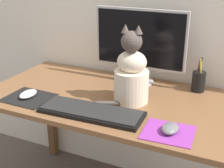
{
  "coord_description": "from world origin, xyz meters",
  "views": [
    {
      "loc": [
        0.55,
        -1.31,
        1.36
      ],
      "look_at": [
        -0.0,
        -0.11,
        0.82
      ],
      "focal_mm": 50.0,
      "sensor_mm": 36.0,
      "label": 1
    }
  ],
  "objects_px": {
    "keyboard": "(91,112)",
    "cat": "(131,74)",
    "computer_mouse_left": "(28,94)",
    "monitor": "(139,43)",
    "pen_cup": "(199,81)",
    "computer_mouse_right": "(170,128)"
  },
  "relations": [
    {
      "from": "keyboard",
      "to": "cat",
      "type": "height_order",
      "value": "cat"
    },
    {
      "from": "keyboard",
      "to": "computer_mouse_left",
      "type": "xyz_separation_m",
      "value": [
        -0.37,
        0.03,
        0.01
      ]
    },
    {
      "from": "cat",
      "to": "monitor",
      "type": "bearing_deg",
      "value": 97.3
    },
    {
      "from": "cat",
      "to": "pen_cup",
      "type": "relative_size",
      "value": 2.08
    },
    {
      "from": "computer_mouse_left",
      "to": "computer_mouse_right",
      "type": "height_order",
      "value": "computer_mouse_right"
    },
    {
      "from": "cat",
      "to": "computer_mouse_left",
      "type": "bearing_deg",
      "value": -165.14
    },
    {
      "from": "monitor",
      "to": "cat",
      "type": "relative_size",
      "value": 1.34
    },
    {
      "from": "keyboard",
      "to": "pen_cup",
      "type": "distance_m",
      "value": 0.61
    },
    {
      "from": "computer_mouse_right",
      "to": "cat",
      "type": "relative_size",
      "value": 0.25
    },
    {
      "from": "monitor",
      "to": "computer_mouse_left",
      "type": "height_order",
      "value": "monitor"
    },
    {
      "from": "monitor",
      "to": "pen_cup",
      "type": "bearing_deg",
      "value": 2.34
    },
    {
      "from": "monitor",
      "to": "pen_cup",
      "type": "relative_size",
      "value": 2.79
    },
    {
      "from": "computer_mouse_left",
      "to": "keyboard",
      "type": "bearing_deg",
      "value": -3.93
    },
    {
      "from": "cat",
      "to": "pen_cup",
      "type": "xyz_separation_m",
      "value": [
        0.28,
        0.27,
        -0.08
      ]
    },
    {
      "from": "keyboard",
      "to": "computer_mouse_left",
      "type": "bearing_deg",
      "value": 173.55
    },
    {
      "from": "computer_mouse_right",
      "to": "keyboard",
      "type": "bearing_deg",
      "value": 178.28
    },
    {
      "from": "monitor",
      "to": "keyboard",
      "type": "height_order",
      "value": "monitor"
    },
    {
      "from": "monitor",
      "to": "cat",
      "type": "height_order",
      "value": "monitor"
    },
    {
      "from": "keyboard",
      "to": "pen_cup",
      "type": "bearing_deg",
      "value": 47.94
    },
    {
      "from": "computer_mouse_right",
      "to": "pen_cup",
      "type": "height_order",
      "value": "pen_cup"
    },
    {
      "from": "computer_mouse_left",
      "to": "pen_cup",
      "type": "xyz_separation_m",
      "value": [
        0.76,
        0.44,
        0.04
      ]
    },
    {
      "from": "monitor",
      "to": "pen_cup",
      "type": "height_order",
      "value": "monitor"
    }
  ]
}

